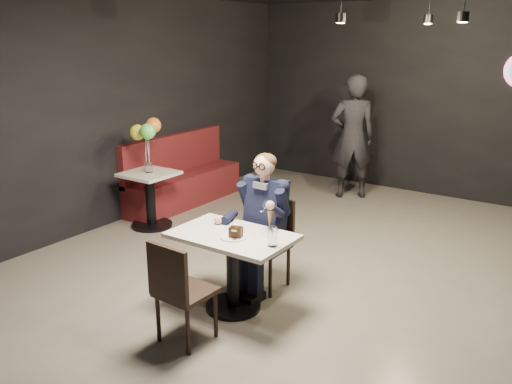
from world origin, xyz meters
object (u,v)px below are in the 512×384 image
Objects in this scene: sundae_glass at (272,236)px; chair_far at (265,245)px; side_table at (151,198)px; balloon_vase at (149,167)px; chair_near at (186,290)px; main_table at (233,272)px; seated_man at (266,221)px; passerby at (352,137)px; booth_bench at (184,171)px.

chair_far is at bearing 127.77° from sundae_glass.
sundae_glass is at bearing -24.41° from side_table.
balloon_vase reaches higher than side_table.
sundae_glass is at bearing 55.51° from chair_near.
seated_man reaches higher than main_table.
balloon_vase is (0.00, -0.00, 0.43)m from side_table.
seated_man is 10.08× the size of balloon_vase.
side_table is (-2.26, 0.65, -0.07)m from chair_far.
sundae_glass is 4.17m from passerby.
passerby is at bearing 100.32° from chair_near.
balloon_vase is at bearing 25.69° from passerby.
chair_near is 6.44× the size of balloon_vase.
sundae_glass is 2.98m from balloon_vase.
passerby reaches higher than chair_near.
seated_man is at bearing 92.22° from chair_near.
chair_far is 6.44× the size of balloon_vase.
sundae_glass is (0.45, -0.59, 0.38)m from chair_far.
booth_bench is (-2.56, 1.65, 0.06)m from chair_far.
chair_far is 2.35m from side_table.
passerby reaches higher than side_table.
seated_man is at bearing -15.94° from balloon_vase.
sundae_glass is 1.24× the size of balloon_vase.
chair_near reaches higher than balloon_vase.
chair_far is 3.53m from passerby.
passerby reaches higher than main_table.
passerby is at bearing 60.12° from side_table.
side_table is at bearing 155.59° from sundae_glass.
booth_bench is at bearing 8.80° from passerby.
balloon_vase is at bearing 152.12° from main_table.
chair_near is at bearing -39.17° from balloon_vase.
balloon_vase is (-2.71, 1.23, -0.02)m from sundae_glass.
sundae_glass reaches higher than chair_far.
chair_near is at bearing -90.00° from chair_far.
side_table is 5.50× the size of balloon_vase.
chair_near is at bearing 63.66° from passerby.
chair_near is 2.92m from side_table.
chair_far is 0.83m from sundae_glass.
side_table is at bearing -73.30° from booth_bench.
passerby is (1.60, 2.79, 0.14)m from balloon_vase.
passerby reaches higher than sundae_glass.
chair_near is 3.83m from booth_bench.
balloon_vase is (-2.26, 0.65, 0.10)m from seated_man.
booth_bench is (-2.56, 1.65, -0.20)m from seated_man.
chair_near is 0.44× the size of booth_bench.
sundae_glass is at bearing -52.23° from chair_far.
chair_far is at bearing 92.22° from chair_near.
chair_near is at bearing -47.98° from booth_bench.
chair_far is (0.00, 0.55, 0.09)m from main_table.
seated_man is at bearing -15.94° from side_table.
passerby is at bearing 100.86° from seated_man.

